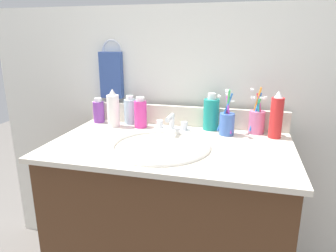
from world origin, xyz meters
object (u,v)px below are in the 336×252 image
hand_towel (111,75)px  faucet (172,126)px  bottle_gel_clear (130,111)px  cup_blue_plastic (227,122)px  bottle_mouthwash_teal (211,114)px  bottle_spray_red (276,116)px  cup_pink (257,120)px  bottle_lotion_white (113,110)px  bottle_cream_purple (99,111)px  bottle_soap_pink (140,113)px

hand_towel → faucet: size_ratio=1.38×
bottle_gel_clear → cup_blue_plastic: cup_blue_plastic is taller
hand_towel → bottle_mouthwash_teal: (0.49, -0.06, -0.15)m
bottle_spray_red → cup_pink: 0.09m
faucet → bottle_gel_clear: bearing=159.2°
faucet → bottle_lotion_white: size_ratio=0.91×
bottle_lotion_white → cup_pink: 0.64m
bottle_cream_purple → bottle_spray_red: bearing=-2.8°
hand_towel → bottle_cream_purple: bearing=-122.3°
faucet → bottle_soap_pink: bottle_soap_pink is taller
bottle_lotion_white → cup_pink: cup_pink is taller
bottle_lotion_white → bottle_gel_clear: bottle_lotion_white is taller
bottle_soap_pink → bottle_gel_clear: bearing=145.4°
bottle_lotion_white → faucet: bearing=-4.3°
bottle_lotion_white → bottle_gel_clear: bearing=48.4°
faucet → cup_blue_plastic: 0.24m
bottle_cream_purple → bottle_gel_clear: bearing=5.6°
hand_towel → bottle_mouthwash_teal: bearing=-6.4°
bottle_lotion_white → bottle_cream_purple: bottle_lotion_white is taller
bottle_spray_red → cup_blue_plastic: bearing=-177.6°
bottle_lotion_white → bottle_soap_pink: 0.13m
hand_towel → faucet: bearing=-22.6°
faucet → cup_pink: cup_pink is taller
hand_towel → faucet: 0.41m
bottle_mouthwash_teal → bottle_cream_purple: bottle_mouthwash_teal is taller
bottle_spray_red → cup_pink: (-0.07, 0.05, -0.03)m
cup_blue_plastic → cup_pink: size_ratio=0.99×
bottle_soap_pink → faucet: bearing=-13.6°
bottle_mouthwash_teal → bottle_gel_clear: size_ratio=1.21×
hand_towel → bottle_spray_red: bearing=-8.2°
cup_pink → bottle_mouthwash_teal: bearing=177.5°
cup_pink → bottle_soap_pink: bearing=-175.7°
bottle_gel_clear → bottle_soap_pink: (0.07, -0.05, 0.00)m
bottle_soap_pink → cup_pink: cup_pink is taller
cup_pink → hand_towel: bearing=174.7°
faucet → cup_blue_plastic: cup_blue_plastic is taller
bottle_gel_clear → bottle_cream_purple: 0.16m
bottle_lotion_white → cup_pink: bearing=4.9°
hand_towel → bottle_lotion_white: size_ratio=1.26×
hand_towel → bottle_soap_pink: bearing=-29.5°
bottle_lotion_white → bottle_soap_pink: (0.13, 0.02, -0.01)m
faucet → bottle_spray_red: bottle_spray_red is taller
bottle_spray_red → cup_pink: cup_pink is taller
bottle_spray_red → bottle_cream_purple: 0.81m
bottle_gel_clear → bottle_spray_red: bearing=-4.9°
bottle_lotion_white → bottle_cream_purple: (-0.10, 0.05, -0.02)m
bottle_gel_clear → cup_pink: (0.58, -0.01, -0.01)m
bottle_lotion_white → bottle_mouthwash_teal: size_ratio=1.07×
bottle_mouthwash_teal → bottle_soap_pink: bearing=-171.6°
bottle_mouthwash_teal → bottle_gel_clear: bottle_mouthwash_teal is taller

